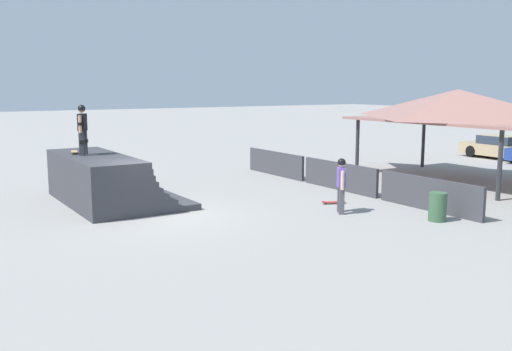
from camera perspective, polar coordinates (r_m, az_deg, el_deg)
ground_plane at (r=17.71m, az=-9.82°, el=-3.98°), size 160.00×160.00×0.00m
quarter_pipe_ramp at (r=19.84m, az=-14.95°, el=-0.62°), size 5.45×3.49×1.65m
skater_on_deck at (r=19.80m, az=-16.97°, el=4.74°), size 0.69×0.50×1.67m
skateboard_on_deck at (r=20.38m, az=-17.70°, el=2.27°), size 0.85×0.37×0.09m
bystander_walking at (r=17.83m, az=8.52°, el=-0.55°), size 0.62×0.46×1.72m
skateboard_on_ground at (r=19.35m, az=7.70°, el=-2.66°), size 0.48×0.81×0.09m
barrier_fence at (r=21.91m, az=8.34°, el=-0.08°), size 12.71×0.12×1.05m
pavilion_shelter at (r=24.96m, az=19.50°, el=6.58°), size 8.42×5.05×3.79m
trash_bin at (r=17.52m, az=17.71°, el=-3.00°), size 0.52×0.52×0.85m
parked_car_tan at (r=33.77m, az=23.32°, el=2.56°), size 4.56×1.98×1.27m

